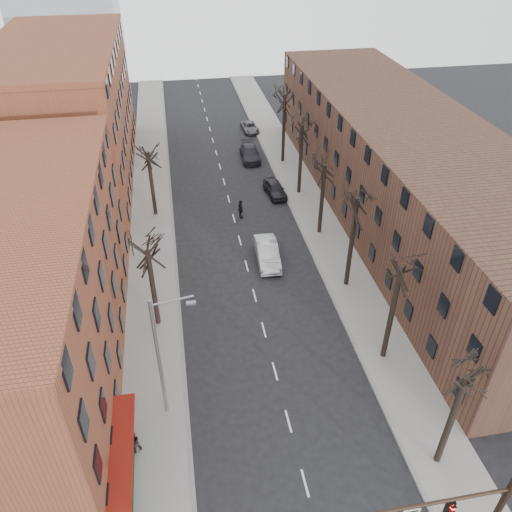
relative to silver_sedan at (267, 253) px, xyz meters
name	(u,v)px	position (x,y,z in m)	size (l,w,h in m)	color
sidewalk_left	(152,210)	(-9.89, 10.61, -0.77)	(4.00, 90.00, 0.15)	gray
sidewalk_right	(305,196)	(6.11, 10.61, -0.77)	(4.00, 90.00, 0.15)	gray
building_left_near	(7,301)	(-17.89, -9.39, 5.15)	(12.00, 26.00, 12.00)	brown
building_left_far	(67,117)	(-17.89, 19.61, 6.15)	(12.00, 28.00, 14.00)	brown
building_right	(403,169)	(14.11, 5.61, 4.15)	(12.00, 50.00, 10.00)	#4C3123
awning_left	(129,477)	(-11.29, -18.39, -0.85)	(1.20, 7.00, 0.15)	maroon
hedge	(125,488)	(-11.39, -19.39, -0.20)	(0.80, 6.00, 1.00)	#173813
tree_right_a	(436,461)	(5.71, -20.39, -0.85)	(5.20, 5.20, 10.00)	black
tree_right_b	(383,356)	(5.71, -12.39, -0.85)	(5.20, 5.20, 10.80)	black
tree_right_c	(346,285)	(5.71, -4.39, -0.85)	(5.20, 5.20, 11.60)	black
tree_right_d	(319,233)	(5.71, 3.61, -0.85)	(5.20, 5.20, 10.00)	black
tree_right_e	(299,193)	(5.71, 11.61, -0.85)	(5.20, 5.20, 10.80)	black
tree_right_f	(283,162)	(5.71, 19.61, -0.85)	(5.20, 5.20, 11.60)	black
tree_left_a	(159,324)	(-9.49, -6.39, -0.85)	(5.20, 5.20, 9.50)	black
tree_left_b	(156,215)	(-9.49, 9.61, -0.85)	(5.20, 5.20, 9.50)	black
streetlight	(161,354)	(-8.92, -14.39, 4.16)	(2.45, 0.22, 9.03)	slate
silver_sedan	(267,253)	(0.00, 0.00, 0.00)	(1.80, 5.15, 1.70)	#B9BDC1
parked_car_near	(275,189)	(3.10, 11.64, -0.11)	(1.75, 4.35, 1.48)	black
parked_car_mid	(250,153)	(1.96, 21.06, -0.08)	(2.15, 5.30, 1.54)	black
parked_car_far	(250,127)	(3.41, 29.90, -0.27)	(1.92, 4.16, 1.16)	#595D61
pedestrian_b	(134,443)	(-10.93, -16.90, 0.07)	(0.75, 0.58, 1.53)	black
pedestrian_crossing	(241,209)	(-1.19, 7.60, 0.14)	(1.15, 0.48, 1.97)	black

